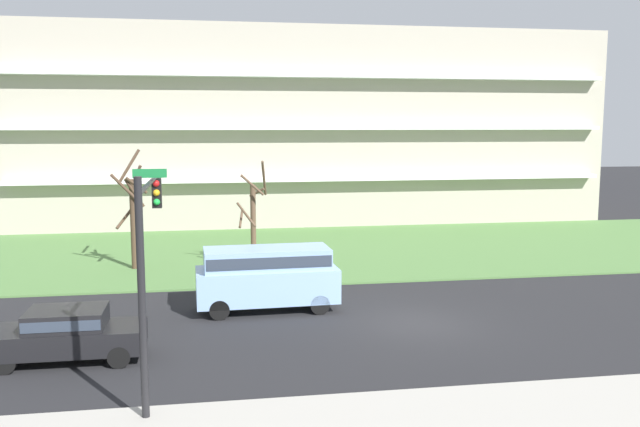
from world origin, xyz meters
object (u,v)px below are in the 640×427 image
object	(u,v)px
tree_left	(253,220)
traffic_signal_mast	(148,239)
tree_far_left	(133,214)
van_blue_near_left	(267,274)
sedan_black_center_left	(67,332)

from	to	relation	value
tree_left	traffic_signal_mast	xyz separation A→B (m)	(-3.58, -14.32, 1.56)
tree_left	traffic_signal_mast	size ratio (longest dim) A/B	0.91
tree_far_left	van_blue_near_left	xyz separation A→B (m)	(5.65, -8.06, -1.31)
tree_far_left	sedan_black_center_left	distance (m)	12.70
tree_far_left	van_blue_near_left	size ratio (longest dim) A/B	1.09
tree_left	sedan_black_center_left	size ratio (longest dim) A/B	1.19
tree_far_left	sedan_black_center_left	xyz separation A→B (m)	(-0.58, -12.56, -1.84)
tree_left	sedan_black_center_left	bearing A→B (deg)	-117.78
tree_left	sedan_black_center_left	xyz separation A→B (m)	(-6.20, -11.76, -1.55)
van_blue_near_left	traffic_signal_mast	distance (m)	8.34
van_blue_near_left	traffic_signal_mast	size ratio (longest dim) A/B	0.92
traffic_signal_mast	sedan_black_center_left	bearing A→B (deg)	135.66
sedan_black_center_left	tree_far_left	bearing A→B (deg)	87.60
tree_left	van_blue_near_left	world-z (taller)	tree_left
van_blue_near_left	tree_left	bearing A→B (deg)	-91.78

